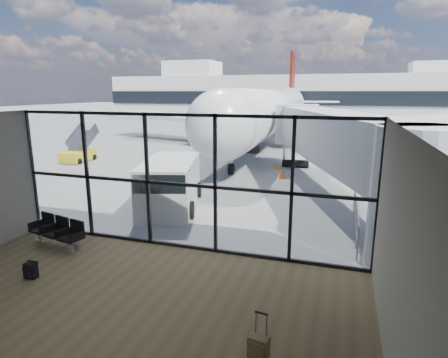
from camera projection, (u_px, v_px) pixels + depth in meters
The scene contains 22 objects.
ground at pixel (305, 131), 49.76m from camera, with size 220.00×220.00×0.00m, color slate.
lounge_shell at pixel (83, 217), 7.61m from camera, with size 12.02×8.01×4.51m.
glass_curtain_wall at pixel (181, 183), 12.16m from camera, with size 12.10×0.12×4.50m.
jet_bridge at pixel (342, 145), 17.14m from camera, with size 8.00×16.50×4.33m.
apron_railing at pixel (356, 212), 14.09m from camera, with size 0.06×5.46×1.11m.
far_terminal at pixel (315, 97), 69.34m from camera, with size 80.00×12.20×11.00m.
tree_0 at pixel (133, 94), 91.73m from camera, with size 4.95×4.95×7.12m.
tree_1 at pixel (155, 91), 89.81m from camera, with size 5.61×5.61×8.07m.
tree_2 at pixel (178, 88), 87.88m from camera, with size 6.27×6.27×9.03m.
tree_3 at pixel (202, 94), 86.38m from camera, with size 4.95×4.95×7.12m.
tree_4 at pixel (226, 91), 84.46m from camera, with size 5.61×5.61×8.07m.
tree_5 at pixel (252, 88), 82.54m from camera, with size 6.27×6.27×9.03m.
seating_row at pixel (59, 230), 12.71m from camera, with size 2.26×1.08×1.00m.
backpack at pixel (31, 271), 10.50m from camera, with size 0.34×0.31×0.50m.
suitcase at pixel (258, 350), 7.16m from camera, with size 0.42×0.33×1.06m.
airliner at pixel (272, 111), 37.64m from camera, with size 35.53×41.13×10.59m.
service_van at pixel (170, 184), 16.74m from camera, with size 3.46×5.39×2.17m.
belt_loader at pixel (248, 144), 33.02m from camera, with size 2.60×4.43×1.94m.
mobile_stairs at pixel (79, 154), 28.20m from camera, with size 1.82×3.20×2.19m.
traffic_cone_a at pixel (282, 174), 22.65m from camera, with size 0.42×0.42×0.60m.
traffic_cone_b at pixel (277, 165), 25.37m from camera, with size 0.37×0.37×0.52m.
traffic_cone_c at pixel (342, 168), 24.44m from camera, with size 0.40×0.40×0.58m.
Camera 1 is at (4.95, -10.81, 5.15)m, focal length 30.00 mm.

